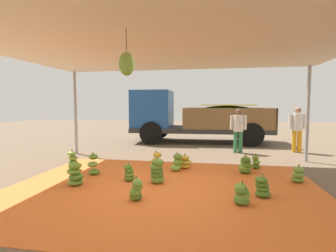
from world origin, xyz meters
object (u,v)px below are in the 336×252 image
at_px(banana_bunch_8, 129,173).
at_px(banana_bunch_11, 185,162).
at_px(banana_bunch_0, 242,194).
at_px(banana_bunch_7, 137,190).
at_px(banana_bunch_13, 245,165).
at_px(banana_bunch_4, 157,172).
at_px(banana_bunch_12, 73,161).
at_px(banana_bunch_2, 156,162).
at_px(banana_bunch_9, 93,165).
at_px(banana_bunch_10, 256,163).
at_px(banana_bunch_6, 298,175).
at_px(worker_0, 297,126).
at_px(worker_1, 238,127).
at_px(banana_bunch_1, 177,163).
at_px(banana_bunch_5, 262,187).
at_px(banana_bunch_3, 75,175).
at_px(cargo_truck_main, 194,117).

relative_size(banana_bunch_8, banana_bunch_11, 0.98).
distance_m(banana_bunch_0, banana_bunch_7, 1.86).
distance_m(banana_bunch_8, banana_bunch_13, 2.90).
bearing_deg(banana_bunch_4, banana_bunch_12, 161.50).
xyz_separation_m(banana_bunch_2, banana_bunch_4, (0.29, -1.21, 0.05)).
xyz_separation_m(banana_bunch_9, banana_bunch_10, (4.05, 1.32, -0.07)).
relative_size(banana_bunch_4, banana_bunch_9, 1.04).
xyz_separation_m(banana_bunch_6, worker_0, (1.15, 4.03, 0.79)).
xyz_separation_m(banana_bunch_7, banana_bunch_10, (2.49, 2.80, -0.02)).
xyz_separation_m(banana_bunch_0, banana_bunch_9, (-3.41, 1.34, 0.06)).
height_order(worker_0, worker_1, worker_0).
height_order(banana_bunch_1, banana_bunch_7, banana_bunch_1).
relative_size(banana_bunch_5, worker_1, 0.28).
xyz_separation_m(banana_bunch_11, banana_bunch_12, (-2.95, -0.62, 0.06)).
distance_m(banana_bunch_4, banana_bunch_6, 3.12).
distance_m(banana_bunch_1, banana_bunch_8, 1.43).
xyz_separation_m(banana_bunch_5, banana_bunch_11, (-1.68, 1.91, -0.01)).
relative_size(banana_bunch_2, banana_bunch_6, 1.23).
distance_m(banana_bunch_0, banana_bunch_13, 2.13).
bearing_deg(worker_0, banana_bunch_4, -132.30).
bearing_deg(banana_bunch_3, banana_bunch_7, -20.80).
bearing_deg(banana_bunch_7, banana_bunch_6, 27.19).
xyz_separation_m(banana_bunch_3, banana_bunch_6, (4.74, 1.07, -0.07)).
xyz_separation_m(banana_bunch_10, cargo_truck_main, (-2.03, 4.91, 1.01)).
relative_size(banana_bunch_8, worker_0, 0.26).
distance_m(banana_bunch_5, banana_bunch_10, 2.22).
height_order(banana_bunch_7, banana_bunch_13, banana_bunch_13).
bearing_deg(cargo_truck_main, banana_bunch_2, -96.33).
xyz_separation_m(banana_bunch_4, banana_bunch_12, (-2.50, 0.84, -0.03)).
height_order(banana_bunch_1, banana_bunch_10, banana_bunch_1).
bearing_deg(banana_bunch_3, banana_bunch_2, 50.41).
xyz_separation_m(banana_bunch_6, banana_bunch_8, (-3.73, -0.53, 0.01)).
relative_size(banana_bunch_10, banana_bunch_12, 0.77).
bearing_deg(banana_bunch_5, banana_bunch_7, -165.34).
xyz_separation_m(banana_bunch_0, banana_bunch_3, (-3.39, 0.45, 0.06)).
bearing_deg(banana_bunch_6, banana_bunch_4, -169.00).
xyz_separation_m(banana_bunch_1, banana_bunch_9, (-1.98, -0.72, 0.02)).
relative_size(banana_bunch_9, banana_bunch_13, 1.18).
distance_m(banana_bunch_1, banana_bunch_13, 1.73).
relative_size(banana_bunch_2, banana_bunch_4, 0.86).
distance_m(banana_bunch_8, worker_1, 4.98).
height_order(banana_bunch_8, banana_bunch_10, banana_bunch_8).
height_order(banana_bunch_5, banana_bunch_6, banana_bunch_5).
bearing_deg(banana_bunch_12, banana_bunch_6, -2.48).
relative_size(banana_bunch_1, banana_bunch_11, 1.11).
height_order(banana_bunch_1, worker_0, worker_0).
height_order(banana_bunch_0, banana_bunch_2, banana_bunch_2).
bearing_deg(banana_bunch_9, worker_0, 35.39).
xyz_separation_m(banana_bunch_8, worker_1, (2.75, 4.09, 0.74)).
bearing_deg(banana_bunch_5, banana_bunch_12, 164.34).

